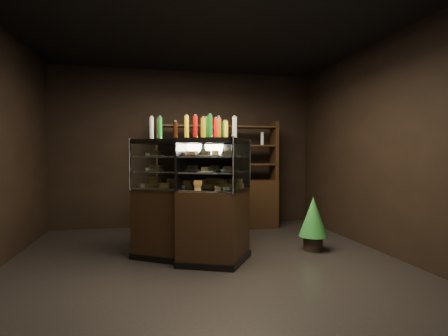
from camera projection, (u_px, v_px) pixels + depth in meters
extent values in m
plane|color=black|center=(207.00, 264.00, 4.41)|extent=(5.00, 5.00, 0.00)
cube|color=black|center=(186.00, 149.00, 6.80)|extent=(5.00, 0.02, 3.00)
cube|color=black|center=(279.00, 133.00, 1.91)|extent=(5.00, 0.02, 3.00)
cube|color=black|center=(383.00, 146.00, 4.88)|extent=(0.02, 5.00, 3.00)
cube|color=black|center=(206.00, 23.00, 4.30)|extent=(5.00, 5.00, 0.02)
cube|color=black|center=(216.00, 221.00, 4.85)|extent=(1.20, 1.59, 0.93)
cube|color=black|center=(216.00, 251.00, 4.87)|extent=(1.24, 1.63, 0.08)
cube|color=black|center=(216.00, 142.00, 4.81)|extent=(1.20, 1.59, 0.06)
cube|color=silver|center=(216.00, 187.00, 4.83)|extent=(1.13, 1.51, 0.02)
cube|color=silver|center=(216.00, 171.00, 4.82)|extent=(1.13, 1.51, 0.02)
cube|color=silver|center=(216.00, 157.00, 4.82)|extent=(1.13, 1.51, 0.02)
cube|color=white|center=(242.00, 164.00, 4.75)|extent=(0.55, 1.32, 0.66)
cylinder|color=silver|center=(247.00, 163.00, 5.45)|extent=(0.03, 0.03, 0.68)
cylinder|color=silver|center=(233.00, 165.00, 4.06)|extent=(0.03, 0.03, 0.68)
cube|color=black|center=(191.00, 223.00, 4.66)|extent=(1.58, 1.36, 0.93)
cube|color=black|center=(191.00, 255.00, 4.68)|extent=(1.63, 1.40, 0.08)
cube|color=black|center=(191.00, 142.00, 4.62)|extent=(1.58, 1.36, 0.06)
cube|color=silver|center=(191.00, 188.00, 4.65)|extent=(1.50, 1.28, 0.02)
cube|color=silver|center=(191.00, 171.00, 4.64)|extent=(1.50, 1.28, 0.02)
cube|color=silver|center=(191.00, 157.00, 4.63)|extent=(1.50, 1.28, 0.02)
cube|color=white|center=(178.00, 165.00, 4.29)|extent=(1.21, 0.77, 0.66)
cylinder|color=silver|center=(233.00, 165.00, 4.06)|extent=(0.03, 0.03, 0.68)
cylinder|color=silver|center=(130.00, 164.00, 4.55)|extent=(0.03, 0.03, 0.68)
cube|color=gold|center=(208.00, 188.00, 4.24)|extent=(0.15, 0.20, 0.06)
cube|color=gold|center=(214.00, 186.00, 4.53)|extent=(0.15, 0.20, 0.06)
cube|color=gold|center=(218.00, 184.00, 4.82)|extent=(0.15, 0.20, 0.06)
cube|color=gold|center=(222.00, 182.00, 5.12)|extent=(0.15, 0.20, 0.06)
cube|color=gold|center=(226.00, 181.00, 5.41)|extent=(0.15, 0.20, 0.06)
cylinder|color=white|center=(207.00, 171.00, 4.29)|extent=(0.24, 0.24, 0.02)
cube|color=gold|center=(207.00, 169.00, 4.29)|extent=(0.14, 0.19, 0.05)
cylinder|color=white|center=(216.00, 170.00, 4.82)|extent=(0.24, 0.24, 0.02)
cube|color=gold|center=(216.00, 167.00, 4.82)|extent=(0.14, 0.19, 0.05)
cylinder|color=white|center=(223.00, 168.00, 5.35)|extent=(0.24, 0.24, 0.02)
cube|color=gold|center=(223.00, 166.00, 5.35)|extent=(0.14, 0.19, 0.05)
cylinder|color=white|center=(207.00, 155.00, 4.28)|extent=(0.24, 0.24, 0.02)
cube|color=gold|center=(207.00, 153.00, 4.28)|extent=(0.14, 0.19, 0.05)
cylinder|color=white|center=(216.00, 155.00, 4.82)|extent=(0.24, 0.24, 0.02)
cube|color=gold|center=(216.00, 153.00, 4.81)|extent=(0.14, 0.19, 0.05)
cylinder|color=white|center=(223.00, 155.00, 5.35)|extent=(0.24, 0.24, 0.02)
cube|color=gold|center=(223.00, 153.00, 5.34)|extent=(0.14, 0.19, 0.05)
cube|color=gold|center=(151.00, 184.00, 4.82)|extent=(0.20, 0.17, 0.06)
cube|color=gold|center=(170.00, 185.00, 4.72)|extent=(0.20, 0.17, 0.06)
cube|color=gold|center=(190.00, 185.00, 4.61)|extent=(0.20, 0.17, 0.06)
cube|color=gold|center=(211.00, 186.00, 4.51)|extent=(0.20, 0.17, 0.06)
cube|color=gold|center=(233.00, 187.00, 4.41)|extent=(0.20, 0.17, 0.06)
cylinder|color=white|center=(156.00, 170.00, 4.82)|extent=(0.24, 0.24, 0.02)
cube|color=gold|center=(156.00, 167.00, 4.82)|extent=(0.19, 0.16, 0.05)
cylinder|color=white|center=(191.00, 170.00, 4.64)|extent=(0.24, 0.24, 0.02)
cube|color=gold|center=(191.00, 168.00, 4.64)|extent=(0.19, 0.16, 0.05)
cylinder|color=white|center=(229.00, 171.00, 4.45)|extent=(0.24, 0.24, 0.02)
cube|color=gold|center=(229.00, 168.00, 4.45)|extent=(0.19, 0.16, 0.05)
cylinder|color=white|center=(156.00, 155.00, 4.82)|extent=(0.24, 0.24, 0.02)
cube|color=gold|center=(155.00, 153.00, 4.82)|extent=(0.19, 0.16, 0.05)
cylinder|color=white|center=(191.00, 155.00, 4.63)|extent=(0.24, 0.24, 0.02)
cube|color=gold|center=(191.00, 153.00, 4.63)|extent=(0.19, 0.16, 0.05)
cylinder|color=white|center=(229.00, 155.00, 4.44)|extent=(0.24, 0.24, 0.02)
cube|color=gold|center=(229.00, 153.00, 4.44)|extent=(0.19, 0.16, 0.05)
cylinder|color=silver|center=(205.00, 126.00, 4.22)|extent=(0.06, 0.06, 0.28)
cylinder|color=silver|center=(205.00, 114.00, 4.21)|extent=(0.03, 0.03, 0.02)
cylinder|color=yellow|center=(209.00, 127.00, 4.38)|extent=(0.06, 0.06, 0.28)
cylinder|color=silver|center=(209.00, 115.00, 4.38)|extent=(0.03, 0.03, 0.02)
cylinder|color=#B20C0A|center=(212.00, 128.00, 4.55)|extent=(0.06, 0.06, 0.28)
cylinder|color=silver|center=(212.00, 117.00, 4.54)|extent=(0.03, 0.03, 0.02)
cylinder|color=black|center=(214.00, 129.00, 4.72)|extent=(0.06, 0.06, 0.28)
cylinder|color=silver|center=(214.00, 118.00, 4.71)|extent=(0.03, 0.03, 0.02)
cylinder|color=#D8590A|center=(217.00, 130.00, 4.89)|extent=(0.06, 0.06, 0.28)
cylinder|color=silver|center=(217.00, 119.00, 4.88)|extent=(0.03, 0.03, 0.02)
cylinder|color=#147223|center=(219.00, 131.00, 5.05)|extent=(0.06, 0.06, 0.28)
cylinder|color=silver|center=(219.00, 121.00, 5.05)|extent=(0.03, 0.03, 0.02)
cylinder|color=#0F38B2|center=(221.00, 132.00, 5.22)|extent=(0.06, 0.06, 0.28)
cylinder|color=silver|center=(221.00, 122.00, 5.22)|extent=(0.03, 0.03, 0.02)
cylinder|color=silver|center=(224.00, 132.00, 5.39)|extent=(0.06, 0.06, 0.28)
cylinder|color=silver|center=(224.00, 123.00, 5.38)|extent=(0.03, 0.03, 0.02)
cylinder|color=silver|center=(152.00, 130.00, 4.82)|extent=(0.06, 0.06, 0.28)
cylinder|color=silver|center=(152.00, 119.00, 4.82)|extent=(0.03, 0.03, 0.02)
cylinder|color=yellow|center=(163.00, 129.00, 4.76)|extent=(0.06, 0.06, 0.28)
cylinder|color=silver|center=(162.00, 118.00, 4.76)|extent=(0.03, 0.03, 0.02)
cylinder|color=#B20C0A|center=(174.00, 129.00, 4.71)|extent=(0.06, 0.06, 0.28)
cylinder|color=silver|center=(174.00, 118.00, 4.70)|extent=(0.03, 0.03, 0.02)
cylinder|color=black|center=(185.00, 129.00, 4.65)|extent=(0.06, 0.06, 0.28)
cylinder|color=silver|center=(185.00, 118.00, 4.64)|extent=(0.03, 0.03, 0.02)
cylinder|color=#D8590A|center=(197.00, 129.00, 4.59)|extent=(0.06, 0.06, 0.28)
cylinder|color=silver|center=(197.00, 117.00, 4.58)|extent=(0.03, 0.03, 0.02)
cylinder|color=#147223|center=(209.00, 128.00, 4.53)|extent=(0.06, 0.06, 0.28)
cylinder|color=silver|center=(209.00, 117.00, 4.52)|extent=(0.03, 0.03, 0.02)
cylinder|color=#0F38B2|center=(221.00, 128.00, 4.47)|extent=(0.06, 0.06, 0.28)
cylinder|color=silver|center=(221.00, 116.00, 4.46)|extent=(0.03, 0.03, 0.02)
cylinder|color=silver|center=(233.00, 127.00, 4.41)|extent=(0.06, 0.06, 0.28)
cylinder|color=silver|center=(234.00, 116.00, 4.41)|extent=(0.03, 0.03, 0.02)
cylinder|color=black|center=(313.00, 243.00, 5.04)|extent=(0.27, 0.27, 0.20)
cone|color=#1B5F1E|center=(313.00, 217.00, 5.03)|extent=(0.41, 0.41, 0.57)
cone|color=#1B5F1E|center=(313.00, 204.00, 5.02)|extent=(0.32, 0.32, 0.40)
cube|color=black|center=(218.00, 205.00, 6.51)|extent=(2.25, 0.48, 0.90)
cube|color=black|center=(158.00, 151.00, 6.28)|extent=(0.07, 0.38, 1.10)
cube|color=black|center=(218.00, 151.00, 6.48)|extent=(0.07, 0.38, 1.10)
cube|color=black|center=(274.00, 151.00, 6.67)|extent=(0.07, 0.38, 1.10)
cube|color=black|center=(218.00, 164.00, 6.49)|extent=(2.21, 0.44, 0.03)
cube|color=black|center=(218.00, 146.00, 6.47)|extent=(2.21, 0.44, 0.03)
cube|color=black|center=(218.00, 127.00, 6.46)|extent=(2.21, 0.44, 0.03)
cylinder|color=silver|center=(172.00, 158.00, 6.33)|extent=(0.06, 0.06, 0.22)
cylinder|color=yellow|center=(187.00, 158.00, 6.38)|extent=(0.06, 0.06, 0.22)
cylinder|color=#B20C0A|center=(203.00, 158.00, 6.43)|extent=(0.06, 0.06, 0.22)
cylinder|color=black|center=(218.00, 158.00, 6.48)|extent=(0.06, 0.06, 0.22)
cylinder|color=#D8590A|center=(233.00, 158.00, 6.53)|extent=(0.06, 0.06, 0.22)
cylinder|color=#147223|center=(248.00, 158.00, 6.58)|extent=(0.06, 0.06, 0.22)
cylinder|color=#0F38B2|center=(262.00, 158.00, 6.64)|extent=(0.06, 0.06, 0.22)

